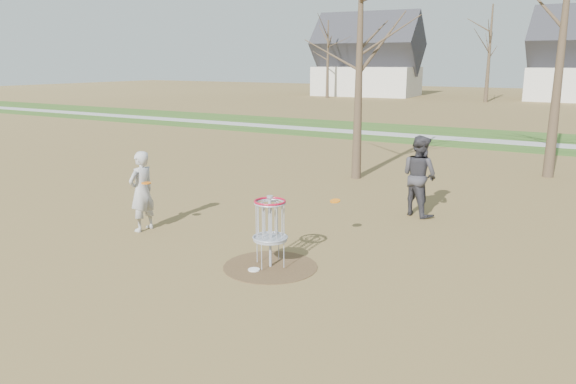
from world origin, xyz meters
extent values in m
plane|color=brown|center=(0.00, 0.00, 0.00)|extent=(160.00, 160.00, 0.00)
cube|color=#2D5119|center=(0.00, 21.00, 0.01)|extent=(160.00, 8.00, 0.01)
cube|color=#9E9E99|center=(0.00, 20.00, 0.01)|extent=(160.00, 1.50, 0.01)
cylinder|color=#47331E|center=(0.00, 0.00, 0.01)|extent=(1.80, 1.80, 0.01)
imported|color=#A8A8A8|center=(-3.79, 0.52, 0.92)|extent=(0.47, 0.69, 1.85)
imported|color=#353439|center=(1.23, 5.04, 1.02)|extent=(1.22, 1.12, 2.03)
cylinder|color=white|center=(-0.15, -0.33, 0.02)|extent=(0.22, 0.22, 0.02)
cylinder|color=orange|center=(0.37, 2.00, 0.91)|extent=(0.22, 0.22, 0.07)
cylinder|color=orange|center=(-3.51, 0.39, 1.17)|extent=(0.22, 0.22, 0.02)
cylinder|color=#9EA3AD|center=(0.00, 0.00, 0.68)|extent=(0.05, 0.05, 1.35)
cylinder|color=#9EA3AD|center=(0.00, 0.00, 0.55)|extent=(0.64, 0.64, 0.04)
torus|color=#9EA3AD|center=(0.00, 0.00, 1.25)|extent=(0.60, 0.60, 0.04)
torus|color=#AD0B26|center=(0.00, 0.00, 1.28)|extent=(0.60, 0.60, 0.04)
cone|color=#382B1E|center=(-2.00, 8.50, 3.75)|extent=(0.32, 0.32, 7.50)
cone|color=#382B1E|center=(3.50, 12.00, 4.25)|extent=(0.36, 0.36, 8.50)
cone|color=#382B1E|center=(-22.00, 46.00, 4.00)|extent=(0.36, 0.36, 8.00)
cone|color=#382B1E|center=(-6.00, 48.00, 4.50)|extent=(0.40, 0.40, 9.00)
cube|color=silver|center=(-20.00, 52.00, 1.60)|extent=(11.46, 7.75, 3.20)
pyramid|color=#2D2D33|center=(-20.00, 52.00, 4.98)|extent=(12.01, 7.79, 3.55)
camera|label=1|loc=(5.42, -8.48, 3.81)|focal=35.00mm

